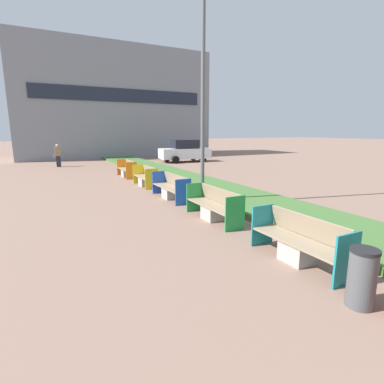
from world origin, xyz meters
The scene contains 11 objects.
planter_grass_strip centered at (3.20, 12.00, 0.09)m, with size 2.80×120.00×0.18m.
building_backdrop centered at (4.00, 35.49, 5.29)m, with size 18.65×6.45×10.58m.
bench_teal_frame centered at (0.94, 7.65, 0.37)m, with size 0.65×2.20×0.94m.
bench_green_frame centered at (0.94, 10.94, 0.37)m, with size 0.65×2.29×0.94m.
bench_blue_frame centered at (0.94, 14.14, 0.38)m, with size 0.65×2.37×0.94m.
bench_yellow_frame centered at (0.94, 17.20, 0.36)m, with size 0.65×1.90×0.94m.
bench_orange_frame centered at (0.94, 20.49, 0.37)m, with size 0.65×2.01×0.94m.
litter_bin centered at (0.54, 6.06, 0.46)m, with size 0.42×0.42×0.92m.
street_lamp_post centered at (1.55, 12.75, 4.97)m, with size 0.24×0.44×9.15m.
pedestrian_walking centered at (-2.24, 27.55, 0.84)m, with size 0.53×0.24×1.65m.
parked_car_distant centered at (7.55, 26.47, 0.91)m, with size 4.36×2.20×1.86m.
Camera 1 is at (-3.62, 3.57, 2.63)m, focal length 28.00 mm.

